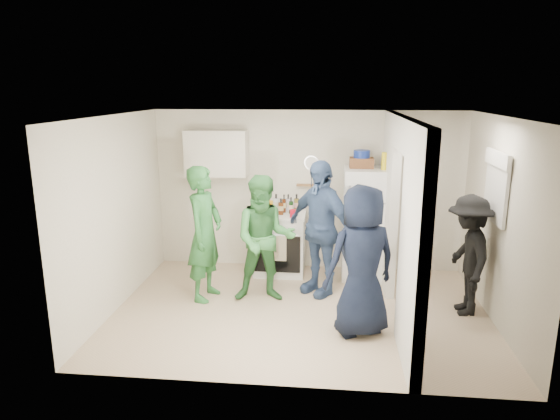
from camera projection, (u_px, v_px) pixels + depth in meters
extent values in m
plane|color=tan|center=(300.00, 311.00, 6.50)|extent=(4.80, 4.80, 0.00)
plane|color=silver|center=(308.00, 191.00, 7.84)|extent=(4.80, 0.00, 4.80)
plane|color=silver|center=(290.00, 266.00, 4.56)|extent=(4.80, 0.00, 4.80)
plane|color=silver|center=(116.00, 213.00, 6.43)|extent=(0.00, 3.40, 3.40)
plane|color=silver|center=(501.00, 223.00, 5.96)|extent=(0.00, 3.40, 3.40)
plane|color=white|center=(302.00, 116.00, 5.90)|extent=(4.80, 4.80, 0.00)
cube|color=silver|center=(389.00, 201.00, 7.14)|extent=(0.12, 1.20, 2.50)
cube|color=silver|center=(414.00, 249.00, 5.02)|extent=(0.12, 1.20, 2.50)
cube|color=silver|center=(405.00, 134.00, 5.83)|extent=(0.12, 1.00, 0.40)
cube|color=white|center=(280.00, 243.00, 7.75)|extent=(0.80, 0.66, 0.95)
cube|color=silver|center=(217.00, 153.00, 7.66)|extent=(0.95, 0.34, 0.70)
cube|color=white|center=(366.00, 224.00, 7.50)|extent=(0.69, 0.67, 1.68)
cube|color=brown|center=(361.00, 163.00, 7.34)|extent=(0.35, 0.25, 0.15)
cylinder|color=navy|center=(362.00, 154.00, 7.31)|extent=(0.24, 0.24, 0.11)
cylinder|color=yellow|center=(385.00, 161.00, 7.15)|extent=(0.09, 0.09, 0.25)
cylinder|color=white|center=(311.00, 163.00, 7.71)|extent=(0.22, 0.02, 0.22)
cube|color=olive|center=(308.00, 185.00, 7.77)|extent=(0.35, 0.08, 0.03)
cube|color=black|center=(498.00, 187.00, 6.06)|extent=(0.03, 0.70, 0.80)
cube|color=white|center=(497.00, 187.00, 6.06)|extent=(0.04, 0.76, 0.86)
cube|color=white|center=(497.00, 159.00, 5.98)|extent=(0.04, 0.82, 0.18)
cylinder|color=#FFB315|center=(270.00, 209.00, 7.40)|extent=(0.09, 0.09, 0.25)
cylinder|color=red|center=(293.00, 213.00, 7.40)|extent=(0.09, 0.09, 0.12)
imported|color=#2F763D|center=(205.00, 234.00, 6.71)|extent=(0.57, 0.75, 1.84)
imported|color=#3A7A35|center=(265.00, 239.00, 6.65)|extent=(0.91, 0.75, 1.73)
imported|color=#3C5383|center=(320.00, 228.00, 6.88)|extent=(1.13, 1.08, 1.89)
imported|color=black|center=(362.00, 261.00, 5.73)|extent=(1.03, 0.88, 1.78)
imported|color=black|center=(468.00, 255.00, 6.29)|extent=(0.58, 1.00, 1.55)
cylinder|color=brown|center=(262.00, 202.00, 7.74)|extent=(0.07, 0.07, 0.30)
cylinder|color=#194B1B|center=(267.00, 205.00, 7.53)|extent=(0.07, 0.07, 0.30)
cylinder|color=white|center=(276.00, 203.00, 7.76)|extent=(0.08, 0.08, 0.27)
cylinder|color=#5A290F|center=(281.00, 207.00, 7.56)|extent=(0.08, 0.08, 0.25)
cylinder|color=silver|center=(288.00, 203.00, 7.75)|extent=(0.07, 0.07, 0.27)
cylinder|color=black|center=(291.00, 206.00, 7.60)|extent=(0.06, 0.06, 0.26)
cylinder|color=olive|center=(296.00, 203.00, 7.70)|extent=(0.08, 0.08, 0.28)
cylinder|color=#A7AAB3|center=(259.00, 207.00, 7.50)|extent=(0.06, 0.06, 0.27)
cylinder|color=#50220D|center=(284.00, 204.00, 7.68)|extent=(0.06, 0.06, 0.28)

